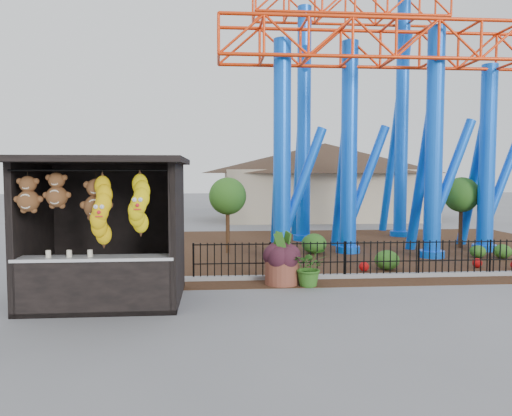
{
  "coord_description": "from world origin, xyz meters",
  "views": [
    {
      "loc": [
        -0.63,
        -9.83,
        2.79
      ],
      "look_at": [
        0.3,
        1.5,
        2.0
      ],
      "focal_mm": 35.0,
      "sensor_mm": 36.0,
      "label": 1
    }
  ],
  "objects": [
    {
      "name": "terracotta_planter",
      "position": [
        1.03,
        2.45,
        0.3
      ],
      "size": [
        0.98,
        0.98,
        0.61
      ],
      "primitive_type": "cylinder",
      "rotation": [
        0.0,
        0.0,
        -0.16
      ],
      "color": "brown",
      "rests_on": "ground"
    },
    {
      "name": "curb",
      "position": [
        4.0,
        3.0,
        0.06
      ],
      "size": [
        18.0,
        0.18,
        0.12
      ],
      "primitive_type": "cube",
      "color": "gray",
      "rests_on": "ground"
    },
    {
      "name": "potted_plant",
      "position": [
        1.69,
        2.18,
        0.49
      ],
      "size": [
        1.03,
        0.94,
        0.99
      ],
      "primitive_type": "imported",
      "rotation": [
        0.0,
        0.0,
        -0.22
      ],
      "color": "#20591A",
      "rests_on": "ground"
    },
    {
      "name": "mulch_bed",
      "position": [
        4.0,
        8.0,
        0.01
      ],
      "size": [
        18.0,
        12.0,
        0.02
      ],
      "primitive_type": "cube",
      "color": "#331E11",
      "rests_on": "ground"
    },
    {
      "name": "prize_booth",
      "position": [
        -3.0,
        0.91,
        1.53
      ],
      "size": [
        3.5,
        3.4,
        3.12
      ],
      "color": "black",
      "rests_on": "ground"
    },
    {
      "name": "picket_fence",
      "position": [
        4.9,
        3.0,
        0.5
      ],
      "size": [
        12.2,
        0.06,
        1.0
      ],
      "primitive_type": null,
      "color": "black",
      "rests_on": "ground"
    },
    {
      "name": "landscaping",
      "position": [
        4.12,
        5.59,
        0.3
      ],
      "size": [
        8.05,
        3.93,
        0.69
      ],
      "color": "#285719",
      "rests_on": "mulch_bed"
    },
    {
      "name": "roller_coaster",
      "position": [
        5.12,
        8.23,
        6.44
      ],
      "size": [
        11.0,
        6.37,
        10.82
      ],
      "color": "blue",
      "rests_on": "ground"
    },
    {
      "name": "pavilion",
      "position": [
        6.0,
        20.0,
        3.07
      ],
      "size": [
        15.0,
        15.0,
        4.8
      ],
      "color": "#BFAD8C",
      "rests_on": "ground"
    },
    {
      "name": "ground",
      "position": [
        0.0,
        0.0,
        0.0
      ],
      "size": [
        120.0,
        120.0,
        0.0
      ],
      "primitive_type": "plane",
      "color": "slate",
      "rests_on": "ground"
    },
    {
      "name": "planter_foliage",
      "position": [
        1.03,
        2.45,
        0.93
      ],
      "size": [
        0.7,
        0.7,
        0.64
      ],
      "primitive_type": "ellipsoid",
      "color": "#31131D",
      "rests_on": "terracotta_planter"
    }
  ]
}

